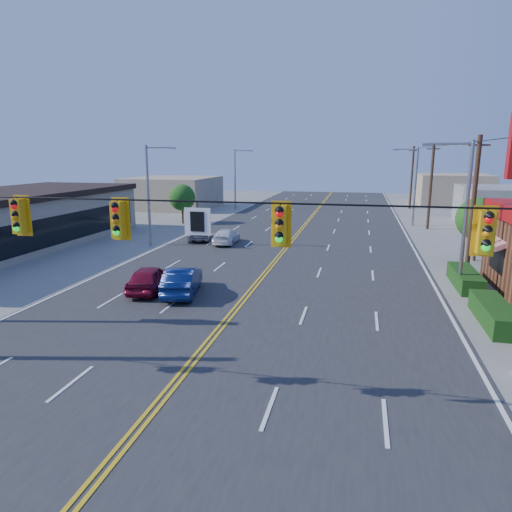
% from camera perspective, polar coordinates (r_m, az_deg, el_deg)
% --- Properties ---
extents(ground, '(160.00, 160.00, 0.00)m').
position_cam_1_polar(ground, '(14.86, -11.25, -16.87)').
color(ground, gray).
rests_on(ground, ground).
extents(road, '(20.00, 120.00, 0.06)m').
position_cam_1_polar(road, '(33.02, 2.91, -0.09)').
color(road, '#2D2D30').
rests_on(road, ground).
extents(signal_span, '(24.32, 0.34, 9.00)m').
position_cam_1_polar(signal_span, '(13.24, -12.62, 1.99)').
color(signal_span, '#47301E').
rests_on(signal_span, ground).
extents(streetlight_se, '(2.55, 0.25, 8.00)m').
position_cam_1_polar(streetlight_se, '(26.42, 24.40, 5.50)').
color(streetlight_se, gray).
rests_on(streetlight_se, ground).
extents(streetlight_ne, '(2.55, 0.25, 8.00)m').
position_cam_1_polar(streetlight_ne, '(50.10, 19.10, 8.74)').
color(streetlight_ne, gray).
rests_on(streetlight_ne, ground).
extents(streetlight_sw, '(2.55, 0.25, 8.00)m').
position_cam_1_polar(streetlight_sw, '(37.59, -13.05, 8.06)').
color(streetlight_sw, gray).
rests_on(streetlight_sw, ground).
extents(streetlight_nw, '(2.55, 0.25, 8.00)m').
position_cam_1_polar(streetlight_nw, '(62.00, -2.45, 10.00)').
color(streetlight_nw, gray).
rests_on(streetlight_nw, ground).
extents(utility_pole_near, '(0.28, 0.28, 8.40)m').
position_cam_1_polar(utility_pole_near, '(30.64, 25.50, 5.63)').
color(utility_pole_near, '#47301E').
rests_on(utility_pole_near, ground).
extents(utility_pole_mid, '(0.28, 0.28, 8.40)m').
position_cam_1_polar(utility_pole_mid, '(48.31, 20.99, 8.11)').
color(utility_pole_mid, '#47301E').
rests_on(utility_pole_mid, ground).
extents(utility_pole_far, '(0.28, 0.28, 8.40)m').
position_cam_1_polar(utility_pole_far, '(66.15, 18.89, 9.24)').
color(utility_pole_far, '#47301E').
rests_on(utility_pole_far, ground).
extents(tree_kfc_rear, '(2.94, 2.94, 4.41)m').
position_cam_1_polar(tree_kfc_rear, '(34.94, 26.01, 4.19)').
color(tree_kfc_rear, '#47301E').
rests_on(tree_kfc_rear, ground).
extents(tree_west, '(2.80, 2.80, 4.20)m').
position_cam_1_polar(tree_west, '(49.56, -9.22, 7.22)').
color(tree_west, '#47301E').
rests_on(tree_west, ground).
extents(bld_west_far, '(11.00, 12.00, 4.20)m').
position_cam_1_polar(bld_west_far, '(65.18, -10.34, 7.81)').
color(bld_west_far, tan).
rests_on(bld_west_far, ground).
extents(bld_east_far, '(10.00, 10.00, 4.40)m').
position_cam_1_polar(bld_east_far, '(75.14, 23.38, 7.67)').
color(bld_east_far, tan).
rests_on(bld_east_far, ground).
extents(car_magenta, '(2.27, 4.30, 1.39)m').
position_cam_1_polar(car_magenta, '(25.18, -13.19, -2.86)').
color(car_magenta, maroon).
rests_on(car_magenta, ground).
extents(car_blue, '(2.39, 4.59, 1.44)m').
position_cam_1_polar(car_blue, '(24.31, -9.19, -3.19)').
color(car_blue, navy).
rests_on(car_blue, ground).
extents(car_white, '(1.91, 4.21, 1.20)m').
position_cam_1_polar(car_white, '(37.78, -3.76, 2.38)').
color(car_white, white).
rests_on(car_white, ground).
extents(car_silver, '(3.05, 4.45, 1.13)m').
position_cam_1_polar(car_silver, '(39.63, -7.11, 2.74)').
color(car_silver, '#9F9FA4').
rests_on(car_silver, ground).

